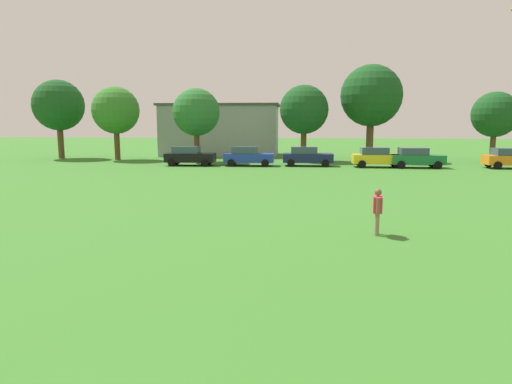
% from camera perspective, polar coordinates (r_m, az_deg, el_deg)
% --- Properties ---
extents(ground_plane, '(160.00, 160.00, 0.00)m').
position_cam_1_polar(ground_plane, '(31.48, -3.33, 1.70)').
color(ground_plane, '#387528').
extents(adult_bystander, '(0.35, 0.75, 1.58)m').
position_cam_1_polar(adult_bystander, '(16.06, 14.77, -1.88)').
color(adult_bystander, '#8C7259').
rests_on(adult_bystander, ground).
extents(parked_car_black_0, '(4.30, 2.02, 1.68)m').
position_cam_1_polar(parked_car_black_0, '(41.05, -8.23, 4.45)').
color(parked_car_black_0, black).
rests_on(parked_car_black_0, ground).
extents(parked_car_blue_1, '(4.30, 2.02, 1.68)m').
position_cam_1_polar(parked_car_blue_1, '(40.38, -0.99, 4.47)').
color(parked_car_blue_1, '#1E38AD').
rests_on(parked_car_blue_1, ground).
extents(parked_car_navy_2, '(4.30, 2.02, 1.68)m').
position_cam_1_polar(parked_car_navy_2, '(40.51, 6.31, 4.43)').
color(parked_car_navy_2, '#141E4C').
rests_on(parked_car_navy_2, ground).
extents(parked_car_yellow_3, '(4.30, 2.02, 1.68)m').
position_cam_1_polar(parked_car_yellow_3, '(40.45, 14.74, 4.19)').
color(parked_car_yellow_3, yellow).
rests_on(parked_car_yellow_3, ground).
extents(parked_car_green_4, '(4.30, 2.02, 1.68)m').
position_cam_1_polar(parked_car_green_4, '(40.87, 19.15, 4.04)').
color(parked_car_green_4, '#196B38').
rests_on(parked_car_green_4, ground).
extents(parked_car_orange_5, '(4.30, 2.02, 1.68)m').
position_cam_1_polar(parked_car_orange_5, '(43.49, 28.95, 3.69)').
color(parked_car_orange_5, orange).
rests_on(parked_car_orange_5, ground).
extents(tree_far_left, '(5.21, 5.21, 8.12)m').
position_cam_1_polar(tree_far_left, '(52.75, -23.20, 9.79)').
color(tree_far_left, brown).
rests_on(tree_far_left, ground).
extents(tree_left, '(4.68, 4.68, 7.29)m').
position_cam_1_polar(tree_left, '(48.72, -16.94, 9.59)').
color(tree_left, brown).
rests_on(tree_left, ground).
extents(tree_center_left, '(4.46, 4.46, 6.95)m').
position_cam_1_polar(tree_center_left, '(44.51, -7.38, 9.72)').
color(tree_center_left, brown).
rests_on(tree_center_left, ground).
extents(tree_center_right, '(4.71, 4.71, 7.34)m').
position_cam_1_polar(tree_center_right, '(45.46, 5.95, 10.05)').
color(tree_center_right, brown).
rests_on(tree_center_right, ground).
extents(tree_right, '(6.00, 6.00, 9.35)m').
position_cam_1_polar(tree_right, '(47.42, 14.04, 11.43)').
color(tree_right, brown).
rests_on(tree_right, ground).
extents(tree_far_right, '(4.25, 4.25, 6.62)m').
position_cam_1_polar(tree_far_right, '(49.27, 27.41, 8.47)').
color(tree_far_right, brown).
rests_on(tree_far_right, ground).
extents(house_left, '(13.39, 7.48, 5.80)m').
position_cam_1_polar(house_left, '(53.68, -4.34, 7.67)').
color(house_left, '#9999A3').
rests_on(house_left, ground).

